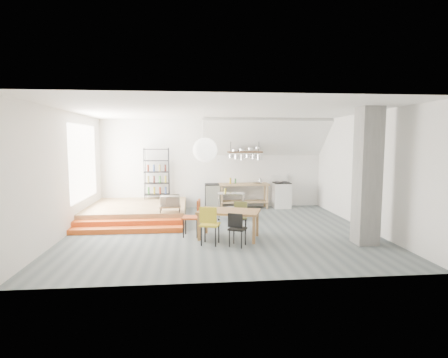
{
  "coord_description": "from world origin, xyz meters",
  "views": [
    {
      "loc": [
        -0.78,
        -9.24,
        2.39
      ],
      "look_at": [
        0.16,
        0.8,
        1.33
      ],
      "focal_mm": 28.0,
      "sensor_mm": 36.0,
      "label": 1
    }
  ],
  "objects": [
    {
      "name": "wall_right",
      "position": [
        4.0,
        0.0,
        1.6
      ],
      "size": [
        0.04,
        7.0,
        3.2
      ],
      "primitive_type": "cube",
      "color": "silver",
      "rests_on": "ground"
    },
    {
      "name": "kitchen_counter",
      "position": [
        1.1,
        3.15,
        0.63
      ],
      "size": [
        1.8,
        0.6,
        0.91
      ],
      "color": "olive",
      "rests_on": "ground"
    },
    {
      "name": "platform",
      "position": [
        -2.5,
        2.0,
        0.2
      ],
      "size": [
        3.0,
        3.0,
        0.4
      ],
      "primitive_type": "cube",
      "color": "olive",
      "rests_on": "ground"
    },
    {
      "name": "chair_red",
      "position": [
        -0.73,
        -0.48,
        0.56
      ],
      "size": [
        0.49,
        0.49,
        0.94
      ],
      "rotation": [
        0.0,
        0.0,
        -1.72
      ],
      "color": "#A54317",
      "rests_on": "ground"
    },
    {
      "name": "chair_olive",
      "position": [
        0.51,
        -0.18,
        0.48
      ],
      "size": [
        0.44,
        0.44,
        0.81
      ],
      "rotation": [
        0.0,
        0.0,
        -0.21
      ],
      "color": "olive",
      "rests_on": "ground"
    },
    {
      "name": "step_lower",
      "position": [
        -2.5,
        0.05,
        0.07
      ],
      "size": [
        3.0,
        0.35,
        0.13
      ],
      "primitive_type": "cube",
      "color": "#D85319",
      "rests_on": "ground"
    },
    {
      "name": "mini_fridge",
      "position": [
        -0.03,
        3.2,
        0.45
      ],
      "size": [
        0.53,
        0.53,
        0.9
      ],
      "primitive_type": "cube",
      "color": "black",
      "rests_on": "ground"
    },
    {
      "name": "dining_table",
      "position": [
        0.13,
        -0.76,
        0.63
      ],
      "size": [
        1.67,
        1.25,
        0.71
      ],
      "rotation": [
        0.0,
        0.0,
        -0.3
      ],
      "color": "brown",
      "rests_on": "ground"
    },
    {
      "name": "window_pane",
      "position": [
        -3.98,
        1.5,
        1.8
      ],
      "size": [
        0.02,
        2.5,
        2.2
      ],
      "primitive_type": "cube",
      "color": "white",
      "rests_on": "wall_left"
    },
    {
      "name": "wall_back",
      "position": [
        0.0,
        3.5,
        1.6
      ],
      "size": [
        8.0,
        0.04,
        3.2
      ],
      "primitive_type": "cube",
      "color": "silver",
      "rests_on": "ground"
    },
    {
      "name": "paper_lantern",
      "position": [
        -0.44,
        -0.59,
        2.2
      ],
      "size": [
        0.6,
        0.6,
        0.6
      ],
      "primitive_type": "sphere",
      "color": "white",
      "rests_on": "ceiling"
    },
    {
      "name": "microwave",
      "position": [
        -1.4,
        0.75,
        0.72
      ],
      "size": [
        0.57,
        0.4,
        0.31
      ],
      "primitive_type": "imported",
      "rotation": [
        0.0,
        0.0,
        0.03
      ],
      "color": "beige",
      "rests_on": "microwave_shelf"
    },
    {
      "name": "rolling_cart",
      "position": [
        0.44,
        1.41,
        0.53
      ],
      "size": [
        0.87,
        0.53,
        0.82
      ],
      "rotation": [
        0.0,
        0.0,
        -0.07
      ],
      "color": "silver",
      "rests_on": "ground"
    },
    {
      "name": "stove",
      "position": [
        2.5,
        3.16,
        0.48
      ],
      "size": [
        0.6,
        0.6,
        1.18
      ],
      "color": "white",
      "rests_on": "ground"
    },
    {
      "name": "chair_mustard",
      "position": [
        -0.38,
        -1.32,
        0.55
      ],
      "size": [
        0.53,
        0.53,
        0.92
      ],
      "rotation": [
        0.0,
        0.0,
        2.85
      ],
      "color": "gold",
      "rests_on": "ground"
    },
    {
      "name": "microwave_shelf",
      "position": [
        -1.4,
        0.75,
        0.55
      ],
      "size": [
        0.6,
        0.4,
        0.16
      ],
      "color": "olive",
      "rests_on": "platform"
    },
    {
      "name": "chair_black",
      "position": [
        0.23,
        -1.5,
        0.48
      ],
      "size": [
        0.49,
        0.49,
        0.8
      ],
      "rotation": [
        0.0,
        0.0,
        2.67
      ],
      "color": "black",
      "rests_on": "ground"
    },
    {
      "name": "concrete_column",
      "position": [
        3.3,
        -1.5,
        1.6
      ],
      "size": [
        0.5,
        0.5,
        3.2
      ],
      "primitive_type": "cube",
      "color": "slate",
      "rests_on": "ground"
    },
    {
      "name": "pot_rack",
      "position": [
        1.13,
        2.92,
        1.98
      ],
      "size": [
        1.2,
        0.5,
        1.43
      ],
      "color": "#422B1A",
      "rests_on": "ceiling"
    },
    {
      "name": "wall_left",
      "position": [
        -4.0,
        0.0,
        1.6
      ],
      "size": [
        0.04,
        7.0,
        3.2
      ],
      "primitive_type": "cube",
      "color": "silver",
      "rests_on": "ground"
    },
    {
      "name": "bowl",
      "position": [
        1.55,
        3.1,
        0.94
      ],
      "size": [
        0.25,
        0.25,
        0.05
      ],
      "primitive_type": "imported",
      "rotation": [
        0.0,
        0.0,
        -0.17
      ],
      "color": "silver",
      "rests_on": "kitchen_counter"
    },
    {
      "name": "ceiling",
      "position": [
        0.0,
        0.0,
        3.2
      ],
      "size": [
        8.0,
        7.0,
        0.02
      ],
      "primitive_type": "cube",
      "color": "white",
      "rests_on": "wall_back"
    },
    {
      "name": "slope_ceiling",
      "position": [
        1.8,
        2.9,
        2.55
      ],
      "size": [
        4.4,
        1.44,
        1.32
      ],
      "primitive_type": "cube",
      "rotation": [
        -0.73,
        0.0,
        0.0
      ],
      "color": "white",
      "rests_on": "wall_back"
    },
    {
      "name": "floor",
      "position": [
        0.0,
        0.0,
        0.0
      ],
      "size": [
        8.0,
        8.0,
        0.0
      ],
      "primitive_type": "plane",
      "color": "#525C5F",
      "rests_on": "ground"
    },
    {
      "name": "wire_shelving",
      "position": [
        -2.0,
        3.2,
        1.33
      ],
      "size": [
        0.88,
        0.38,
        1.8
      ],
      "color": "black",
      "rests_on": "platform"
    },
    {
      "name": "step_upper",
      "position": [
        -2.5,
        0.4,
        0.13
      ],
      "size": [
        3.0,
        0.35,
        0.27
      ],
      "primitive_type": "cube",
      "color": "#D85319",
      "rests_on": "ground"
    }
  ]
}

